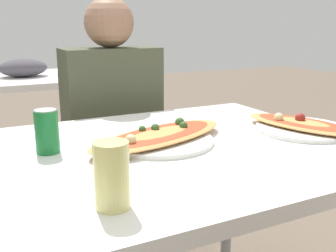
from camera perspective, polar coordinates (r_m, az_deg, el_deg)
dining_table at (r=1.21m, az=0.80°, el=-6.43°), size 1.10×0.91×0.76m
chair_far_seated at (r=1.97m, az=-8.79°, el=-3.90°), size 0.40×0.40×0.89m
person_seated at (r=1.81m, az=-7.96°, el=1.88°), size 0.43×0.24×1.23m
pizza_main at (r=1.21m, az=-1.20°, el=-1.59°), size 0.55×0.34×0.06m
soda_can at (r=1.16m, az=-17.17°, el=-0.75°), size 0.07×0.07×0.12m
drink_glass at (r=0.78m, az=-8.16°, el=-7.11°), size 0.07×0.07×0.14m
pizza_second at (r=1.42m, az=18.94°, el=0.02°), size 0.31×0.45×0.06m
background_table at (r=2.92m, az=-16.57°, el=5.96°), size 1.10×0.80×0.88m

